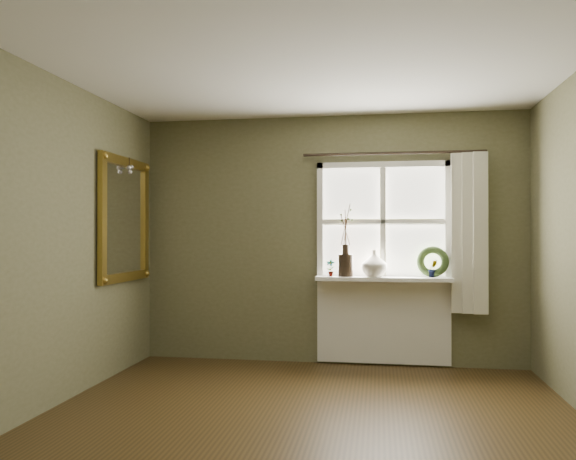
# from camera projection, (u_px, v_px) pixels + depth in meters

# --- Properties ---
(floor) EXTENTS (4.50, 4.50, 0.00)m
(floor) POSITION_uv_depth(u_px,v_px,m) (301.00, 441.00, 3.66)
(floor) COLOR #392811
(floor) RESTS_ON ground
(ceiling) EXTENTS (4.50, 4.50, 0.00)m
(ceiling) POSITION_uv_depth(u_px,v_px,m) (300.00, 44.00, 3.69)
(ceiling) COLOR silver
(ceiling) RESTS_ON ground
(wall_back) EXTENTS (4.00, 0.10, 2.60)m
(wall_back) POSITION_uv_depth(u_px,v_px,m) (330.00, 239.00, 5.95)
(wall_back) COLOR brown
(wall_back) RESTS_ON ground
(wall_left) EXTENTS (0.10, 4.50, 2.60)m
(wall_left) POSITION_uv_depth(u_px,v_px,m) (16.00, 241.00, 4.00)
(wall_left) COLOR brown
(wall_left) RESTS_ON ground
(wall_front) EXTENTS (4.00, 0.10, 2.60)m
(wall_front) POSITION_uv_depth(u_px,v_px,m) (174.00, 254.00, 1.40)
(wall_front) COLOR brown
(wall_front) RESTS_ON ground
(window_frame) EXTENTS (1.36, 0.06, 1.24)m
(window_frame) POSITION_uv_depth(u_px,v_px,m) (383.00, 222.00, 5.79)
(window_frame) COLOR white
(window_frame) RESTS_ON wall_back
(window_sill) EXTENTS (1.36, 0.26, 0.04)m
(window_sill) POSITION_uv_depth(u_px,v_px,m) (383.00, 279.00, 5.68)
(window_sill) COLOR white
(window_sill) RESTS_ON wall_back
(window_apron) EXTENTS (1.36, 0.04, 0.88)m
(window_apron) POSITION_uv_depth(u_px,v_px,m) (383.00, 321.00, 5.78)
(window_apron) COLOR white
(window_apron) RESTS_ON ground
(dark_jug) EXTENTS (0.19, 0.19, 0.23)m
(dark_jug) POSITION_uv_depth(u_px,v_px,m) (346.00, 265.00, 5.74)
(dark_jug) COLOR black
(dark_jug) RESTS_ON window_sill
(cream_vase) EXTENTS (0.30, 0.30, 0.27)m
(cream_vase) POSITION_uv_depth(u_px,v_px,m) (374.00, 263.00, 5.69)
(cream_vase) COLOR beige
(cream_vase) RESTS_ON window_sill
(wreath) EXTENTS (0.34, 0.18, 0.33)m
(wreath) POSITION_uv_depth(u_px,v_px,m) (433.00, 265.00, 5.64)
(wreath) COLOR #2D411D
(wreath) RESTS_ON window_sill
(potted_plant_left) EXTENTS (0.10, 0.07, 0.17)m
(potted_plant_left) POSITION_uv_depth(u_px,v_px,m) (330.00, 268.00, 5.76)
(potted_plant_left) COLOR #2D411D
(potted_plant_left) RESTS_ON window_sill
(potted_plant_right) EXTENTS (0.11, 0.10, 0.18)m
(potted_plant_right) POSITION_uv_depth(u_px,v_px,m) (433.00, 269.00, 5.60)
(potted_plant_right) COLOR #2D411D
(potted_plant_right) RESTS_ON window_sill
(curtain) EXTENTS (0.36, 0.12, 1.59)m
(curtain) POSITION_uv_depth(u_px,v_px,m) (469.00, 233.00, 5.56)
(curtain) COLOR beige
(curtain) RESTS_ON wall_back
(curtain_rod) EXTENTS (1.84, 0.03, 0.03)m
(curtain_rod) POSITION_uv_depth(u_px,v_px,m) (393.00, 153.00, 5.72)
(curtain_rod) COLOR black
(curtain_rod) RESTS_ON wall_back
(gilt_mirror) EXTENTS (0.10, 1.02, 1.22)m
(gilt_mirror) POSITION_uv_depth(u_px,v_px,m) (125.00, 219.00, 5.52)
(gilt_mirror) COLOR white
(gilt_mirror) RESTS_ON wall_left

